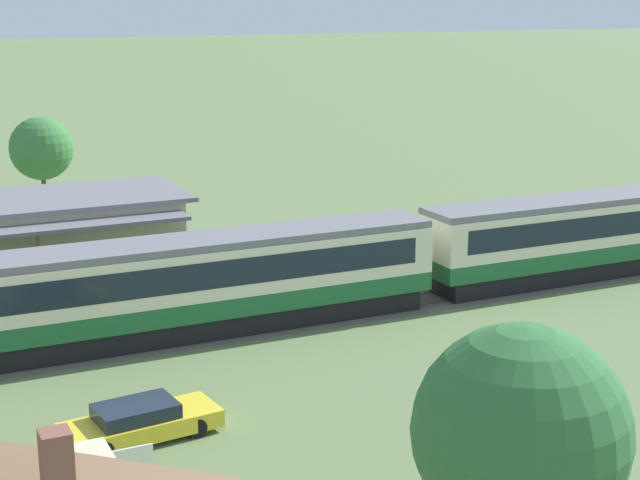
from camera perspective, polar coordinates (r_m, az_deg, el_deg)
passenger_train at (r=43.59m, az=6.37°, el=-0.68°), size 88.99×2.90×3.92m
railway_track at (r=44.08m, az=6.06°, el=-3.44°), size 156.91×3.60×0.04m
station_building at (r=45.73m, az=-16.91°, el=-0.41°), size 14.56×7.61×4.45m
parked_car_yellow at (r=30.80m, az=-10.44°, el=-10.36°), size 4.96×2.30×1.16m
yard_tree_0 at (r=20.58m, az=11.59°, el=-10.93°), size 4.48×4.48×6.82m
yard_tree_1 at (r=58.42m, az=-15.91°, el=5.13°), size 3.63×3.63×6.54m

